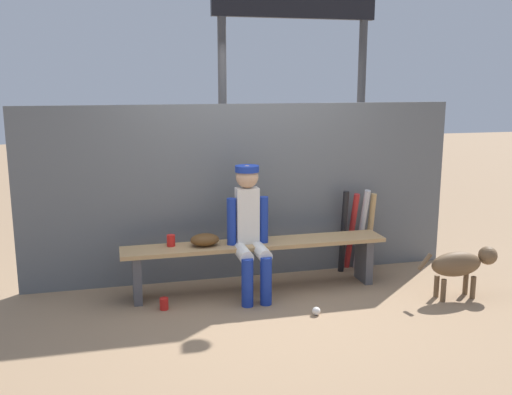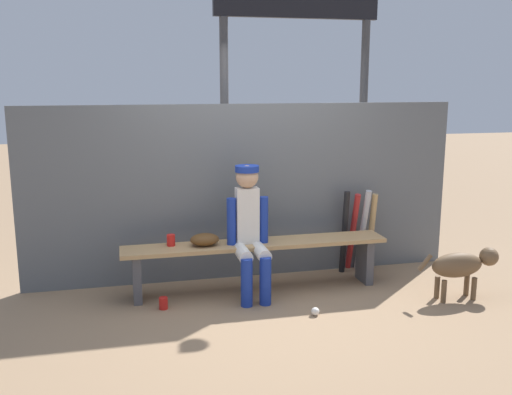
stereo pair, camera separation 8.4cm
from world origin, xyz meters
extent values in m
plane|color=#937556|center=(0.00, 0.00, 0.00)|extent=(30.00, 30.00, 0.00)
cube|color=#595E63|center=(0.00, 0.46, 0.92)|extent=(4.58, 0.03, 1.83)
cube|color=tan|center=(0.00, 0.00, 0.48)|extent=(2.63, 0.36, 0.04)
cube|color=#4C4C51|center=(-1.16, 0.00, 0.23)|extent=(0.08, 0.29, 0.46)
cube|color=#4C4C51|center=(1.16, 0.00, 0.23)|extent=(0.08, 0.29, 0.46)
cube|color=silver|center=(-0.09, 0.00, 0.77)|extent=(0.22, 0.13, 0.55)
sphere|color=tan|center=(-0.09, 0.00, 1.16)|extent=(0.22, 0.22, 0.22)
cylinder|color=#193399|center=(-0.09, 0.00, 1.24)|extent=(0.23, 0.23, 0.06)
cylinder|color=silver|center=(-0.18, -0.19, 0.46)|extent=(0.13, 0.38, 0.13)
cylinder|color=#193399|center=(-0.18, -0.38, 0.23)|extent=(0.11, 0.11, 0.46)
cylinder|color=#193399|center=(-0.25, -0.02, 0.72)|extent=(0.09, 0.09, 0.47)
cylinder|color=silver|center=(0.00, -0.19, 0.46)|extent=(0.13, 0.38, 0.13)
cylinder|color=#193399|center=(0.00, -0.38, 0.23)|extent=(0.11, 0.11, 0.46)
cylinder|color=#193399|center=(0.07, -0.02, 0.72)|extent=(0.09, 0.09, 0.47)
ellipsoid|color=#593819|center=(-0.51, 0.00, 0.56)|extent=(0.28, 0.20, 0.12)
cylinder|color=black|center=(1.06, 0.31, 0.46)|extent=(0.09, 0.14, 0.91)
cylinder|color=#B22323|center=(1.17, 0.36, 0.44)|extent=(0.08, 0.26, 0.88)
cylinder|color=#B7B7BC|center=(1.27, 0.33, 0.46)|extent=(0.11, 0.25, 0.92)
cylinder|color=tan|center=(1.38, 0.33, 0.43)|extent=(0.09, 0.16, 0.87)
sphere|color=white|center=(0.37, -0.73, 0.04)|extent=(0.07, 0.07, 0.07)
cylinder|color=red|center=(-0.94, -0.27, 0.06)|extent=(0.08, 0.08, 0.11)
cylinder|color=red|center=(-0.83, 0.07, 0.55)|extent=(0.08, 0.08, 0.11)
cylinder|color=#3F3F42|center=(-0.05, 1.41, 1.39)|extent=(0.10, 0.10, 2.78)
cylinder|color=#3F3F42|center=(1.71, 1.41, 1.39)|extent=(0.10, 0.10, 2.78)
ellipsoid|color=brown|center=(1.81, -0.67, 0.34)|extent=(0.52, 0.20, 0.24)
sphere|color=brown|center=(2.15, -0.67, 0.40)|extent=(0.18, 0.18, 0.18)
cylinder|color=brown|center=(1.47, -0.67, 0.39)|extent=(0.15, 0.04, 0.16)
cylinder|color=brown|center=(1.97, -0.61, 0.11)|extent=(0.05, 0.05, 0.22)
cylinder|color=brown|center=(1.97, -0.73, 0.11)|extent=(0.05, 0.05, 0.22)
cylinder|color=brown|center=(1.65, -0.61, 0.11)|extent=(0.05, 0.05, 0.22)
cylinder|color=brown|center=(1.65, -0.73, 0.11)|extent=(0.05, 0.05, 0.22)
camera|label=1|loc=(-1.34, -5.29, 2.06)|focal=40.27mm
camera|label=2|loc=(-1.25, -5.31, 2.06)|focal=40.27mm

